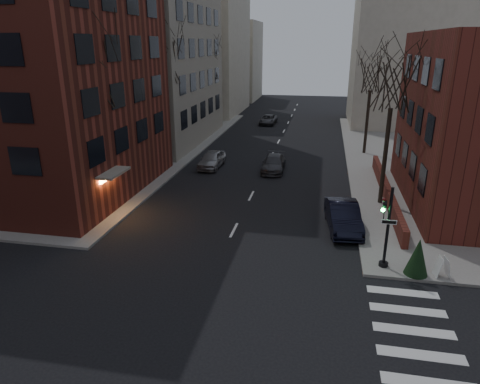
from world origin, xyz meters
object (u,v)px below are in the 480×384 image
at_px(parked_sedan, 343,216).
at_px(car_lane_gray, 274,163).
at_px(tree_right_a, 394,82).
at_px(car_lane_far, 268,120).
at_px(streetlamp_far, 219,95).
at_px(streetlamp_near, 159,123).
at_px(traffic_signal, 386,233).
at_px(car_lane_silver, 212,159).
at_px(sandwich_board, 442,267).
at_px(tree_left_b, 166,60).
at_px(evergreen_shrub, 418,257).
at_px(tree_left_c, 209,63).
at_px(tree_left_a, 96,75).
at_px(tree_right_b, 372,74).

height_order(parked_sedan, car_lane_gray, parked_sedan).
xyz_separation_m(tree_right_a, car_lane_far, (-11.35, 28.33, -7.42)).
bearing_deg(car_lane_gray, streetlamp_far, 116.59).
bearing_deg(streetlamp_near, car_lane_far, 76.92).
relative_size(traffic_signal, car_lane_silver, 0.94).
distance_m(car_lane_far, sandwich_board, 40.01).
relative_size(tree_left_b, evergreen_shrub, 6.05).
bearing_deg(tree_left_c, car_lane_silver, -74.74).
xyz_separation_m(tree_left_c, parked_sedan, (15.00, -26.61, -7.23)).
xyz_separation_m(tree_left_b, sandwich_board, (19.30, -17.50, -8.28)).
xyz_separation_m(tree_left_b, parked_sedan, (15.00, -12.61, -8.11)).
bearing_deg(tree_left_a, streetlamp_near, 85.71).
height_order(tree_left_a, tree_right_a, tree_left_a).
bearing_deg(traffic_signal, tree_left_c, 118.36).
bearing_deg(sandwich_board, car_lane_gray, 113.55).
height_order(traffic_signal, streetlamp_near, streetlamp_near).
relative_size(tree_right_a, sandwich_board, 10.02).
xyz_separation_m(tree_left_b, streetlamp_far, (0.60, 16.00, -4.68)).
bearing_deg(tree_left_b, evergreen_shrub, -43.91).
bearing_deg(streetlamp_near, tree_right_a, -13.24).
height_order(tree_right_b, evergreen_shrub, tree_right_b).
bearing_deg(traffic_signal, sandwich_board, -10.93).
bearing_deg(car_lane_gray, car_lane_far, 98.02).
distance_m(car_lane_gray, evergreen_shrub, 18.23).
relative_size(tree_left_c, car_lane_gray, 2.15).
bearing_deg(tree_left_c, car_lane_far, 45.35).
bearing_deg(sandwich_board, tree_left_a, 156.55).
bearing_deg(tree_left_c, tree_left_a, -90.00).
bearing_deg(car_lane_far, tree_left_b, -104.95).
bearing_deg(tree_left_a, car_lane_gray, 47.78).
xyz_separation_m(streetlamp_far, car_lane_silver, (3.60, -17.39, -3.51)).
bearing_deg(tree_right_a, streetlamp_near, 166.76).
xyz_separation_m(tree_left_b, tree_left_c, (0.00, 14.00, -0.88)).
distance_m(tree_left_a, sandwich_board, 21.54).
xyz_separation_m(streetlamp_far, car_lane_far, (5.65, 4.33, -3.63)).
bearing_deg(sandwich_board, streetlamp_far, 111.62).
xyz_separation_m(parked_sedan, car_lane_far, (-8.75, 32.94, -0.19)).
xyz_separation_m(tree_left_b, car_lane_far, (6.25, 20.33, -8.31)).
relative_size(tree_right_a, car_lane_gray, 2.15).
height_order(tree_left_a, parked_sedan, tree_left_a).
relative_size(traffic_signal, parked_sedan, 0.83).
bearing_deg(tree_right_a, tree_left_b, 155.56).
bearing_deg(evergreen_shrub, sandwich_board, 0.00).
bearing_deg(car_lane_gray, tree_left_c, 121.17).
relative_size(tree_right_a, streetlamp_far, 1.55).
distance_m(streetlamp_far, evergreen_shrub, 37.97).
distance_m(traffic_signal, parked_sedan, 4.85).
relative_size(tree_right_b, parked_sedan, 1.90).
height_order(tree_left_c, evergreen_shrub, tree_left_c).
relative_size(tree_left_b, tree_right_b, 1.18).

